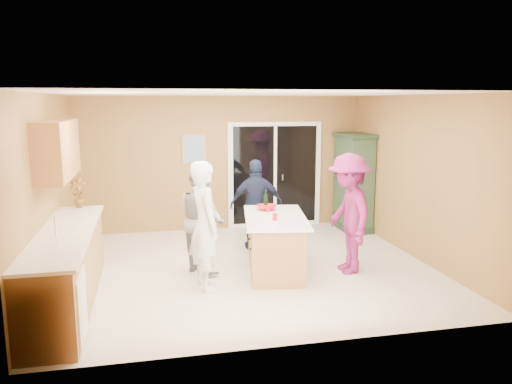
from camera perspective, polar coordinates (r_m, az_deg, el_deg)
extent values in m
plane|color=silver|center=(7.66, -0.95, -8.66)|extent=(5.50, 5.50, 0.00)
cube|color=white|center=(7.25, -1.01, 11.16)|extent=(5.50, 5.00, 0.10)
cube|color=tan|center=(9.79, -3.84, 3.27)|extent=(5.50, 0.10, 2.60)
cube|color=tan|center=(4.97, 4.68, -3.57)|extent=(5.50, 0.10, 2.60)
cube|color=tan|center=(7.33, -22.56, 0.17)|extent=(0.10, 5.00, 2.60)
cube|color=tan|center=(8.33, 17.93, 1.57)|extent=(0.10, 5.00, 2.60)
cube|color=#AC7A43|center=(6.62, -20.84, -8.34)|extent=(0.60, 3.00, 0.90)
cube|color=white|center=(5.62, -22.36, -12.34)|extent=(0.62, 0.60, 0.72)
cube|color=white|center=(6.49, -20.97, -4.39)|extent=(0.65, 3.05, 0.04)
cylinder|color=silver|center=(5.97, -21.92, -4.00)|extent=(0.02, 0.02, 0.30)
cube|color=#AC7A43|center=(7.04, -21.75, 4.56)|extent=(0.35, 1.60, 0.75)
cube|color=white|center=(10.00, 2.17, 1.99)|extent=(1.90, 0.05, 2.10)
cube|color=black|center=(9.98, 2.19, 1.97)|extent=(1.70, 0.03, 1.94)
cube|color=white|center=(9.98, 2.19, 1.97)|extent=(0.06, 0.04, 1.94)
cube|color=silver|center=(10.01, 3.04, 1.70)|extent=(0.02, 0.03, 0.12)
cube|color=tan|center=(9.67, -7.08, 4.92)|extent=(0.46, 0.03, 0.56)
cube|color=#5274AB|center=(9.66, -7.08, 4.91)|extent=(0.38, 0.02, 0.48)
cube|color=#AC7A43|center=(7.39, 2.18, -6.11)|extent=(0.96, 1.52, 0.81)
cube|color=white|center=(7.28, 2.21, -2.92)|extent=(1.13, 1.73, 0.04)
cube|color=black|center=(7.50, 2.16, -8.73)|extent=(0.88, 1.44, 0.09)
cube|color=#223723|center=(10.12, 10.88, -3.83)|extent=(0.53, 0.99, 0.11)
cube|color=#324B34|center=(9.94, 11.05, 1.10)|extent=(0.47, 0.94, 1.76)
cube|color=#223723|center=(9.84, 11.24, 6.40)|extent=(0.54, 1.03, 0.08)
imported|color=white|center=(6.67, -5.86, -3.83)|extent=(0.52, 0.70, 1.74)
imported|color=gray|center=(7.36, -6.22, -3.06)|extent=(0.83, 0.93, 1.59)
imported|color=#1B253D|center=(8.44, 0.06, -1.47)|extent=(0.92, 0.42, 1.54)
imported|color=#861D50|center=(7.41, 10.53, -2.43)|extent=(0.68, 1.15, 1.76)
imported|color=red|center=(7.70, 1.20, -1.78)|extent=(0.33, 0.33, 0.07)
imported|color=#B52012|center=(7.82, -19.66, -0.08)|extent=(0.27, 0.21, 0.45)
cylinder|color=red|center=(7.02, 2.15, -2.84)|extent=(0.08, 0.08, 0.10)
cylinder|color=red|center=(7.57, 1.41, -1.89)|extent=(0.08, 0.08, 0.10)
cylinder|color=black|center=(7.82, 1.12, -1.04)|extent=(0.07, 0.07, 0.22)
cylinder|color=black|center=(7.80, 1.12, 0.04)|extent=(0.03, 0.03, 0.08)
cylinder|color=white|center=(6.74, 1.33, -3.77)|extent=(0.27, 0.27, 0.01)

